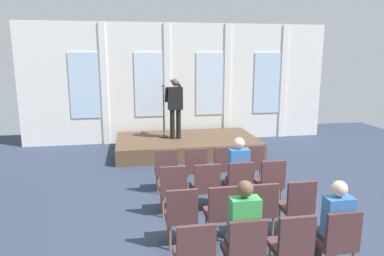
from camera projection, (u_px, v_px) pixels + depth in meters
The scene contains 24 objects.
ground_plane at pixel (232, 227), 5.92m from camera, with size 16.23×16.23×0.00m, color #2D384C.
rear_partition at pixel (180, 83), 11.55m from camera, with size 10.00×0.14×3.84m.
stage_platform at pixel (187, 145), 10.47m from camera, with size 4.09×2.35×0.43m, color brown.
speaker at pixel (175, 104), 10.14m from camera, with size 0.50×0.69×1.75m.
mic_stand at pixel (164, 126), 10.42m from camera, with size 0.28×0.28×1.55m.
chair_r0_c0 at pixel (166, 168), 7.33m from camera, with size 0.46×0.44×0.94m.
chair_r0_c1 at pixel (195, 166), 7.43m from camera, with size 0.46×0.44×0.94m.
chair_r0_c2 at pixel (223, 164), 7.54m from camera, with size 0.46×0.44×0.94m.
chair_r0_c3 at pixel (251, 163), 7.64m from camera, with size 0.46×0.44×0.94m.
chair_r1_c0 at pixel (172, 186), 6.27m from camera, with size 0.46×0.44×0.94m.
chair_r1_c1 at pixel (206, 184), 6.38m from camera, with size 0.46×0.44×0.94m.
chair_r1_c2 at pixel (239, 182), 6.48m from camera, with size 0.46×0.44×0.94m.
audience_r1_c2 at pixel (238, 169), 6.51m from camera, with size 0.36×0.39×1.37m.
chair_r1_c3 at pixel (271, 180), 6.59m from camera, with size 0.46×0.44×0.94m.
chair_r2_c0 at pixel (181, 213), 5.22m from camera, with size 0.46×0.44×0.94m.
chair_r2_c1 at pixel (222, 210), 5.33m from camera, with size 0.46×0.44×0.94m.
chair_r2_c2 at pixel (260, 207), 5.43m from camera, with size 0.46×0.44×0.94m.
chair_r2_c3 at pixel (298, 204), 5.54m from camera, with size 0.46×0.44×0.94m.
chair_r3_c0 at pixel (195, 253), 4.17m from camera, with size 0.46×0.44×0.94m.
chair_r3_c1 at pixel (244, 248), 4.27m from camera, with size 0.46×0.44×0.94m.
audience_r3_c1 at pixel (243, 228), 4.30m from camera, with size 0.36×0.39×1.38m.
chair_r3_c2 at pixel (292, 243), 4.38m from camera, with size 0.46×0.44×0.94m.
chair_r3_c3 at pixel (337, 239), 4.48m from camera, with size 0.46×0.44×0.94m.
audience_r3_c3 at pixel (335, 222), 4.53m from camera, with size 0.36×0.39×1.29m.
Camera 1 is at (-1.61, -5.26, 2.83)m, focal length 32.98 mm.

